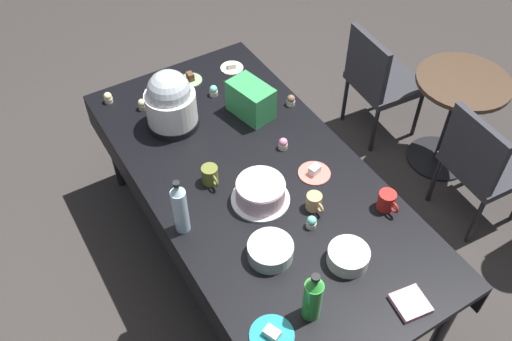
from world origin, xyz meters
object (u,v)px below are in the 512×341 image
cupcake_mint (108,98)px  dessert_plate_sage (190,79)px  coffee_mug_olive (210,175)px  coffee_mug_red (387,201)px  maroon_chair_right (482,162)px  dessert_plate_coral (314,172)px  frosted_layer_cake (260,192)px  cupcake_lemon (142,104)px  round_cafe_table (455,107)px  dessert_plate_cream (232,67)px  cupcake_rose (312,222)px  dessert_plate_teal (272,335)px  cupcake_cocoa (214,91)px  potluck_table (256,185)px  soda_carton (251,100)px  ceramic_snack_bowl (348,256)px  slow_cooker (170,102)px  glass_salad_bowl (270,251)px  coffee_mug_tan (314,202)px  soda_bottle_lime_soda (313,297)px  maroon_chair_left (379,78)px  soda_bottle_water (180,208)px  cupcake_vanilla (291,100)px  cupcake_berry (283,144)px

cupcake_mint → dessert_plate_sage: bearing=82.1°
coffee_mug_olive → coffee_mug_red: (0.60, 0.66, -0.00)m
maroon_chair_right → coffee_mug_red: bearing=-83.1°
dessert_plate_coral → cupcake_mint: cupcake_mint is taller
frosted_layer_cake → cupcake_lemon: frosted_layer_cake is taller
coffee_mug_olive → round_cafe_table: bearing=88.6°
dessert_plate_cream → cupcake_rose: cupcake_rose is taller
dessert_plate_cream → dessert_plate_sage: bearing=-94.8°
frosted_layer_cake → dessert_plate_teal: size_ratio=1.57×
dessert_plate_cream → cupcake_cocoa: (0.17, -0.22, 0.02)m
potluck_table → dessert_plate_teal: 0.89m
dessert_plate_cream → coffee_mug_red: 1.38m
soda_carton → maroon_chair_right: bearing=41.0°
ceramic_snack_bowl → dessert_plate_teal: size_ratio=1.01×
frosted_layer_cake → slow_cooker: slow_cooker is taller
coffee_mug_olive → dessert_plate_teal: bearing=-11.9°
cupcake_lemon → cupcake_mint: (-0.16, -0.15, 0.00)m
glass_salad_bowl → coffee_mug_olive: coffee_mug_olive is taller
slow_cooker → ceramic_snack_bowl: slow_cooker is taller
glass_salad_bowl → coffee_mug_tan: 0.36m
slow_cooker → soda_bottle_lime_soda: (1.37, -0.02, -0.03)m
coffee_mug_tan → cupcake_lemon: bearing=-159.4°
glass_salad_bowl → coffee_mug_tan: coffee_mug_tan is taller
dessert_plate_teal → dessert_plate_cream: bearing=155.6°
dessert_plate_sage → cupcake_lemon: size_ratio=2.12×
maroon_chair_right → round_cafe_table: (-0.44, 0.22, 0.01)m
dessert_plate_teal → maroon_chair_left: bearing=127.6°
round_cafe_table → soda_bottle_lime_soda: bearing=-64.8°
potluck_table → cupcake_lemon: cupcake_lemon is taller
dessert_plate_cream → coffee_mug_olive: size_ratio=1.14×
glass_salad_bowl → soda_bottle_lime_soda: size_ratio=0.74×
potluck_table → soda_carton: soda_carton is taller
soda_carton → soda_bottle_water: bearing=-64.1°
cupcake_vanilla → slow_cooker: bearing=-106.9°
dessert_plate_teal → ceramic_snack_bowl: bearing=104.7°
maroon_chair_right → cupcake_cocoa: bearing=-132.2°
potluck_table → dessert_plate_coral: 0.31m
dessert_plate_sage → soda_bottle_lime_soda: soda_bottle_lime_soda is taller
maroon_chair_right → round_cafe_table: size_ratio=1.18×
coffee_mug_olive → potluck_table: bearing=66.6°
cupcake_cocoa → cupcake_berry: bearing=10.2°
glass_salad_bowl → cupcake_lemon: glass_salad_bowl is taller
potluck_table → soda_bottle_lime_soda: size_ratio=7.68×
potluck_table → maroon_chair_right: 1.41m
soda_bottle_lime_soda → cupcake_cocoa: bearing=167.3°
cupcake_vanilla → maroon_chair_right: maroon_chair_right is taller
dessert_plate_coral → maroon_chair_left: 1.30m
cupcake_lemon → glass_salad_bowl: bearing=4.1°
soda_bottle_water → coffee_mug_tan: size_ratio=2.79×
maroon_chair_left → dessert_plate_teal: bearing=-52.4°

